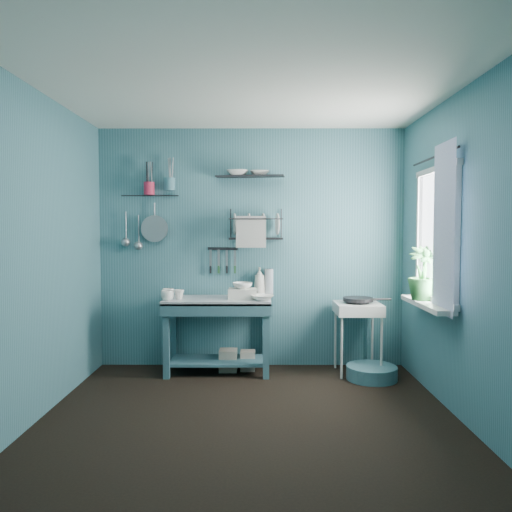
{
  "coord_description": "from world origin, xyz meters",
  "views": [
    {
      "loc": [
        0.07,
        -3.76,
        1.44
      ],
      "look_at": [
        0.05,
        0.85,
        1.2
      ],
      "focal_mm": 35.0,
      "sensor_mm": 36.0,
      "label": 1
    }
  ],
  "objects_px": {
    "mug_left": "(167,296)",
    "utensil_cup_teal": "(170,184)",
    "work_counter": "(218,335)",
    "floor_basin": "(372,373)",
    "water_bottle": "(269,282)",
    "utensil_cup_magenta": "(149,188)",
    "mug_right": "(168,293)",
    "wash_tub": "(243,294)",
    "frying_pan": "(358,299)",
    "colander": "(154,229)",
    "mug_mid": "(179,294)",
    "hotplate_stand": "(358,338)",
    "storage_tin_small": "(248,360)",
    "soap_bottle": "(259,281)",
    "dish_rack": "(256,224)",
    "potted_plant": "(423,273)",
    "storage_tin_large": "(228,360)"
  },
  "relations": [
    {
      "from": "utensil_cup_teal",
      "to": "colander",
      "type": "xyz_separation_m",
      "value": [
        -0.17,
        0.03,
        -0.46
      ]
    },
    {
      "from": "mug_mid",
      "to": "soap_bottle",
      "type": "bearing_deg",
      "value": 18.0
    },
    {
      "from": "frying_pan",
      "to": "water_bottle",
      "type": "bearing_deg",
      "value": 164.29
    },
    {
      "from": "work_counter",
      "to": "hotplate_stand",
      "type": "xyz_separation_m",
      "value": [
        1.4,
        -0.03,
        -0.02
      ]
    },
    {
      "from": "dish_rack",
      "to": "floor_basin",
      "type": "distance_m",
      "value": 1.86
    },
    {
      "from": "frying_pan",
      "to": "colander",
      "type": "bearing_deg",
      "value": 172.96
    },
    {
      "from": "water_bottle",
      "to": "utensil_cup_magenta",
      "type": "distance_m",
      "value": 1.58
    },
    {
      "from": "mug_left",
      "to": "potted_plant",
      "type": "xyz_separation_m",
      "value": [
        2.33,
        -0.49,
        0.26
      ]
    },
    {
      "from": "mug_left",
      "to": "storage_tin_small",
      "type": "xyz_separation_m",
      "value": [
        0.78,
        0.24,
        -0.7
      ]
    },
    {
      "from": "work_counter",
      "to": "storage_tin_small",
      "type": "height_order",
      "value": "work_counter"
    },
    {
      "from": "soap_bottle",
      "to": "storage_tin_small",
      "type": "distance_m",
      "value": 0.82
    },
    {
      "from": "hotplate_stand",
      "to": "storage_tin_small",
      "type": "bearing_deg",
      "value": 169.43
    },
    {
      "from": "utensil_cup_teal",
      "to": "storage_tin_small",
      "type": "distance_m",
      "value": 1.99
    },
    {
      "from": "work_counter",
      "to": "floor_basin",
      "type": "bearing_deg",
      "value": -5.88
    },
    {
      "from": "soap_bottle",
      "to": "colander",
      "type": "height_order",
      "value": "colander"
    },
    {
      "from": "water_bottle",
      "to": "potted_plant",
      "type": "height_order",
      "value": "potted_plant"
    },
    {
      "from": "work_counter",
      "to": "mug_mid",
      "type": "relative_size",
      "value": 10.65
    },
    {
      "from": "water_bottle",
      "to": "potted_plant",
      "type": "bearing_deg",
      "value": -33.21
    },
    {
      "from": "mug_left",
      "to": "water_bottle",
      "type": "distance_m",
      "value": 1.07
    },
    {
      "from": "mug_right",
      "to": "utensil_cup_magenta",
      "type": "xyz_separation_m",
      "value": [
        -0.22,
        0.2,
        1.07
      ]
    },
    {
      "from": "mug_left",
      "to": "hotplate_stand",
      "type": "distance_m",
      "value": 1.94
    },
    {
      "from": "mug_left",
      "to": "dish_rack",
      "type": "xyz_separation_m",
      "value": [
        0.86,
        0.31,
        0.7
      ]
    },
    {
      "from": "hotplate_stand",
      "to": "potted_plant",
      "type": "bearing_deg",
      "value": -59.48
    },
    {
      "from": "mug_left",
      "to": "dish_rack",
      "type": "bearing_deg",
      "value": 19.64
    },
    {
      "from": "mug_right",
      "to": "water_bottle",
      "type": "bearing_deg",
      "value": 12.17
    },
    {
      "from": "mug_right",
      "to": "hotplate_stand",
      "type": "height_order",
      "value": "mug_right"
    },
    {
      "from": "mug_right",
      "to": "utensil_cup_magenta",
      "type": "relative_size",
      "value": 0.95
    },
    {
      "from": "storage_tin_large",
      "to": "mug_right",
      "type": "bearing_deg",
      "value": -175.24
    },
    {
      "from": "work_counter",
      "to": "soap_bottle",
      "type": "distance_m",
      "value": 0.7
    },
    {
      "from": "utensil_cup_magenta",
      "to": "mug_right",
      "type": "bearing_deg",
      "value": -41.8
    },
    {
      "from": "utensil_cup_magenta",
      "to": "water_bottle",
      "type": "bearing_deg",
      "value": 1.0
    },
    {
      "from": "hotplate_stand",
      "to": "floor_basin",
      "type": "xyz_separation_m",
      "value": [
        0.1,
        -0.2,
        -0.29
      ]
    },
    {
      "from": "dish_rack",
      "to": "mug_right",
      "type": "bearing_deg",
      "value": 179.74
    },
    {
      "from": "mug_left",
      "to": "utensil_cup_teal",
      "type": "distance_m",
      "value": 1.17
    },
    {
      "from": "work_counter",
      "to": "mug_mid",
      "type": "distance_m",
      "value": 0.57
    },
    {
      "from": "utensil_cup_magenta",
      "to": "storage_tin_small",
      "type": "relative_size",
      "value": 0.65
    },
    {
      "from": "utensil_cup_magenta",
      "to": "colander",
      "type": "distance_m",
      "value": 0.42
    },
    {
      "from": "frying_pan",
      "to": "colander",
      "type": "xyz_separation_m",
      "value": [
        -2.08,
        0.26,
        0.71
      ]
    },
    {
      "from": "work_counter",
      "to": "dish_rack",
      "type": "xyz_separation_m",
      "value": [
        0.38,
        0.15,
        1.13
      ]
    },
    {
      "from": "soap_bottle",
      "to": "potted_plant",
      "type": "distance_m",
      "value": 1.67
    },
    {
      "from": "potted_plant",
      "to": "storage_tin_small",
      "type": "height_order",
      "value": "potted_plant"
    },
    {
      "from": "floor_basin",
      "to": "wash_tub",
      "type": "bearing_deg",
      "value": 170.36
    },
    {
      "from": "frying_pan",
      "to": "utensil_cup_teal",
      "type": "xyz_separation_m",
      "value": [
        -1.91,
        0.23,
        1.17
      ]
    },
    {
      "from": "mug_mid",
      "to": "frying_pan",
      "type": "height_order",
      "value": "mug_mid"
    },
    {
      "from": "mug_left",
      "to": "mug_right",
      "type": "xyz_separation_m",
      "value": [
        -0.02,
        0.16,
        0.0
      ]
    },
    {
      "from": "mug_mid",
      "to": "mug_right",
      "type": "bearing_deg",
      "value": 153.43
    },
    {
      "from": "water_bottle",
      "to": "hotplate_stand",
      "type": "bearing_deg",
      "value": -15.71
    },
    {
      "from": "utensil_cup_teal",
      "to": "floor_basin",
      "type": "xyz_separation_m",
      "value": [
        2.01,
        -0.43,
        -1.85
      ]
    },
    {
      "from": "mug_right",
      "to": "wash_tub",
      "type": "xyz_separation_m",
      "value": [
        0.75,
        -0.02,
        0.0
      ]
    },
    {
      "from": "mug_right",
      "to": "frying_pan",
      "type": "relative_size",
      "value": 0.41
    }
  ]
}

